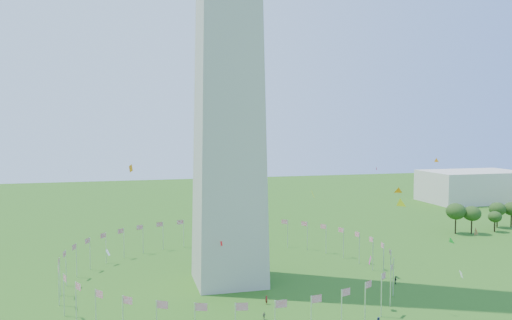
{
  "coord_description": "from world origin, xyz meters",
  "views": [
    {
      "loc": [
        -24.71,
        -71.25,
        39.29
      ],
      "look_at": [
        3.12,
        35.0,
        31.83
      ],
      "focal_mm": 35.0,
      "sensor_mm": 36.0,
      "label": 1
    }
  ],
  "objects": [
    {
      "name": "flag_ring",
      "position": [
        -0.0,
        50.0,
        4.5
      ],
      "size": [
        80.24,
        80.24,
        9.0
      ],
      "color": "silver",
      "rests_on": "ground"
    },
    {
      "name": "gov_building_east_a",
      "position": [
        150.0,
        150.0,
        8.0
      ],
      "size": [
        50.0,
        30.0,
        16.0
      ],
      "primitive_type": "cube",
      "color": "beige",
      "rests_on": "ground"
    },
    {
      "name": "kites_aloft",
      "position": [
        25.04,
        20.7,
        23.13
      ],
      "size": [
        89.87,
        71.71,
        41.88
      ],
      "color": "orange",
      "rests_on": "ground"
    },
    {
      "name": "tree_line_east",
      "position": [
        113.28,
        85.44,
        4.97
      ],
      "size": [
        54.1,
        15.27,
        11.06
      ],
      "color": "#2F551C",
      "rests_on": "ground"
    }
  ]
}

